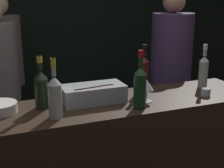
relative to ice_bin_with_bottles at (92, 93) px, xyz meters
name	(u,v)px	position (x,y,z in m)	size (l,w,h in m)	color
wall_back_chalkboard	(51,17)	(0.12, 1.97, 0.35)	(6.40, 0.06, 2.80)	black
ice_bin_with_bottles	(92,93)	(0.00, 0.00, 0.00)	(0.41, 0.20, 0.12)	#9EA0A5
bowl_white	(0,107)	(-0.58, 0.02, -0.03)	(0.21, 0.21, 0.06)	silver
wine_glass	(147,86)	(0.34, -0.12, 0.05)	(0.09, 0.09, 0.15)	silver
candle_votive	(206,92)	(0.78, -0.17, -0.04)	(0.06, 0.06, 0.05)	silver
champagne_bottle	(41,88)	(-0.33, 0.01, 0.07)	(0.09, 0.09, 0.33)	black
rose_wine_bottle	(55,95)	(-0.28, -0.18, 0.07)	(0.08, 0.08, 0.35)	#B2B7AD
red_wine_bottle_black_foil	(144,72)	(0.42, 0.09, 0.08)	(0.07, 0.07, 0.34)	#380F0F
white_wine_bottle	(203,70)	(0.89, 0.02, 0.07)	(0.07, 0.07, 0.33)	#9EA899
red_wine_bottle_burgundy	(140,86)	(0.24, -0.22, 0.08)	(0.08, 0.08, 0.36)	#143319
person_in_hoodie	(4,70)	(-0.49, 1.45, -0.12)	(0.41, 0.41, 1.68)	black
person_grey_polo	(170,70)	(1.04, 0.72, -0.10)	(0.40, 0.40, 1.71)	black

